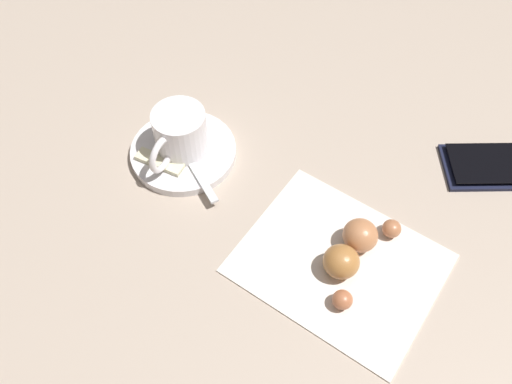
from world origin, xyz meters
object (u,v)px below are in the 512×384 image
napkin (339,263)px  croissant (353,250)px  saucer (184,152)px  espresso_cup (179,133)px  sugar_packet (161,161)px  cell_phone (506,165)px  teaspoon (182,147)px

napkin → croissant: bearing=-129.5°
saucer → espresso_cup: bearing=1.8°
espresso_cup → sugar_packet: 0.04m
saucer → cell_phone: bearing=-154.2°
saucer → teaspoon: 0.01m
teaspoon → cell_phone: bearing=-154.3°
espresso_cup → napkin: bearing=168.6°
saucer → teaspoon: size_ratio=1.05×
croissant → cell_phone: 0.22m
teaspoon → croissant: (-0.23, 0.03, 0.01)m
saucer → napkin: bearing=168.6°
teaspoon → sugar_packet: size_ratio=2.04×
teaspoon → espresso_cup: bearing=22.4°
teaspoon → cell_phone: teaspoon is taller
napkin → cell_phone: (-0.12, -0.21, 0.00)m
sugar_packet → cell_phone: 0.40m
napkin → cell_phone: 0.24m
croissant → cell_phone: (-0.11, -0.20, -0.01)m
espresso_cup → croissant: bearing=171.6°
espresso_cup → teaspoon: 0.02m
espresso_cup → teaspoon: bearing=-157.6°
teaspoon → sugar_packet: teaspoon is taller
saucer → sugar_packet: bearing=69.6°
sugar_packet → cell_phone: size_ratio=0.37×
cell_phone → croissant: bearing=60.9°
espresso_cup → cell_phone: 0.38m
teaspoon → cell_phone: 0.37m
cell_phone → sugar_packet: bearing=28.9°
saucer → napkin: (-0.22, 0.04, -0.00)m
teaspoon → croissant: 0.23m
napkin → espresso_cup: bearing=-11.4°
espresso_cup → sugar_packet: espresso_cup is taller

